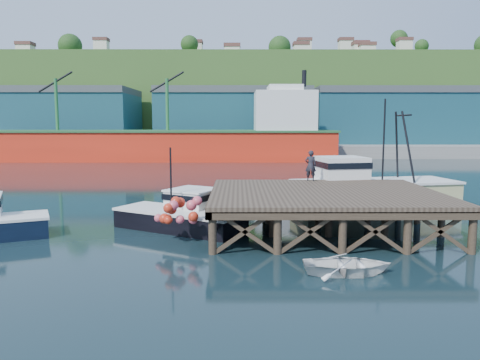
{
  "coord_description": "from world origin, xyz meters",
  "views": [
    {
      "loc": [
        0.93,
        -24.7,
        5.72
      ],
      "look_at": [
        1.03,
        2.0,
        2.47
      ],
      "focal_mm": 35.0,
      "sensor_mm": 36.0,
      "label": 1
    }
  ],
  "objects_px": {
    "trawler": "(371,186)",
    "dockworker": "(311,166)",
    "dinghy": "(347,265)",
    "boat_black": "(183,214)"
  },
  "relations": [
    {
      "from": "boat_black",
      "to": "dinghy",
      "type": "relative_size",
      "value": 2.27
    },
    {
      "from": "boat_black",
      "to": "dockworker",
      "type": "xyz_separation_m",
      "value": [
        7.53,
        4.02,
        2.26
      ]
    },
    {
      "from": "dinghy",
      "to": "trawler",
      "type": "bearing_deg",
      "value": -18.11
    },
    {
      "from": "trawler",
      "to": "dinghy",
      "type": "xyz_separation_m",
      "value": [
        -4.81,
        -13.92,
        -1.16
      ]
    },
    {
      "from": "trawler",
      "to": "dockworker",
      "type": "xyz_separation_m",
      "value": [
        -4.45,
        -2.1,
        1.57
      ]
    },
    {
      "from": "dinghy",
      "to": "dockworker",
      "type": "height_order",
      "value": "dockworker"
    },
    {
      "from": "dockworker",
      "to": "dinghy",
      "type": "bearing_deg",
      "value": 97.74
    },
    {
      "from": "dinghy",
      "to": "dockworker",
      "type": "xyz_separation_m",
      "value": [
        0.37,
        11.82,
        2.73
      ]
    },
    {
      "from": "boat_black",
      "to": "dinghy",
      "type": "xyz_separation_m",
      "value": [
        7.16,
        -7.8,
        -0.47
      ]
    },
    {
      "from": "trawler",
      "to": "dockworker",
      "type": "bearing_deg",
      "value": -165.74
    }
  ]
}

